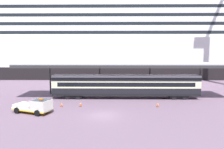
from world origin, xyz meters
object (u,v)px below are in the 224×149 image
Objects in this scene: service_truck at (35,106)px; cruise_ship at (134,43)px; traffic_cone_far at (62,104)px; traffic_cone_mid at (80,104)px; quay_bollard at (31,106)px; train_carriage at (126,85)px; traffic_cone_near at (158,104)px.

cruise_ship is at bearing 70.03° from service_truck.
traffic_cone_mid is at bearing 3.05° from traffic_cone_far.
traffic_cone_mid is at bearing 16.05° from quay_bollard.
train_carriage is 34.91× the size of traffic_cone_near.
train_carriage is 33.79× the size of traffic_cone_mid.
quay_bollard is (-18.66, -46.32, -11.18)m from cruise_ship.
cruise_ship is 40.17m from train_carriage.
service_truck is 6.41m from traffic_cone_mid.
service_truck is at bearing -168.74° from traffic_cone_near.
service_truck is (-17.40, -47.89, -10.71)m from cruise_ship.
train_carriage is at bearing 127.58° from traffic_cone_near.
cruise_ship is 47.40m from traffic_cone_mid.
train_carriage is at bearing 36.48° from service_truck.
service_truck reaches higher than quay_bollard.
traffic_cone_near is at bearing -0.57° from traffic_cone_mid.
cruise_ship is 51.18m from quay_bollard.
service_truck is at bearing -127.94° from traffic_cone_far.
traffic_cone_far is (-9.79, -5.84, -2.01)m from train_carriage.
quay_bollard reaches higher than traffic_cone_far.
traffic_cone_mid is (-11.48, 0.11, 0.01)m from traffic_cone_near.
train_carriage is 9.24m from traffic_cone_mid.
train_carriage is 11.57m from traffic_cone_far.
traffic_cone_mid is at bearing 179.43° from traffic_cone_near.
cruise_ship reaches higher than traffic_cone_near.
train_carriage is at bearing 29.11° from quay_bollard.
train_carriage is at bearing -97.39° from cruise_ship.
traffic_cone_far is at bearing -108.39° from cruise_ship.
cruise_ship is at bearing 74.83° from traffic_cone_mid.
service_truck reaches higher than traffic_cone_mid.
traffic_cone_mid is (-7.02, -5.69, -1.95)m from train_carriage.
traffic_cone_mid is at bearing -140.98° from train_carriage.
traffic_cone_mid is (-12.04, -44.42, -11.33)m from cruise_ship.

